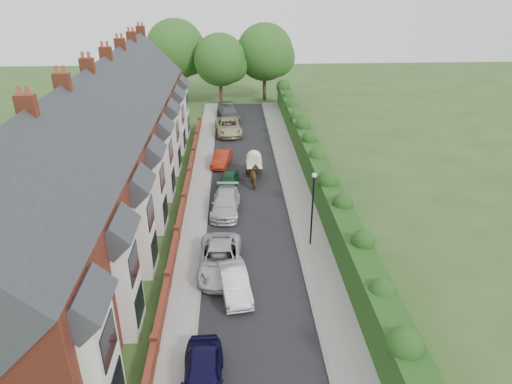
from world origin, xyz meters
TOP-DOWN VIEW (x-y plane):
  - ground at (0.00, 0.00)m, footprint 140.00×140.00m
  - road at (-0.50, 11.00)m, footprint 6.00×58.00m
  - pavement_hedge_side at (3.60, 11.00)m, footprint 2.20×58.00m
  - pavement_house_side at (-4.35, 11.00)m, footprint 1.70×58.00m
  - kerb_hedge_side at (2.55, 11.00)m, footprint 0.18×58.00m
  - kerb_house_side at (-3.55, 11.00)m, footprint 0.18×58.00m
  - hedge at (5.40, 11.00)m, footprint 2.10×58.00m
  - terrace_row at (-10.87, 9.98)m, footprint 9.05×40.50m
  - garden_wall_row at (-5.35, 10.00)m, footprint 0.35×40.35m
  - lamppost at (3.40, 4.00)m, footprint 0.32×0.32m
  - tree_far_left at (-2.65, 40.08)m, footprint 7.14×6.80m
  - tree_far_right at (3.39, 42.08)m, footprint 7.98×7.60m
  - tree_far_back at (-8.59, 43.08)m, footprint 8.40×8.00m
  - car_navy at (-3.00, -7.12)m, footprint 1.84×4.37m
  - car_silver_a at (-1.61, -0.60)m, footprint 2.08×4.35m
  - car_silver_b at (-2.43, 1.56)m, footprint 2.59×5.48m
  - car_white at (-2.15, 8.94)m, footprint 2.35×5.05m
  - car_green at (-1.95, 13.19)m, footprint 2.03×3.91m
  - car_red at (-2.58, 18.20)m, footprint 2.09×4.11m
  - car_beige at (-2.01, 27.40)m, footprint 3.22×6.02m
  - car_grey at (-1.94, 33.00)m, footprint 2.92×5.62m
  - horse at (0.28, 13.38)m, footprint 1.10×2.05m
  - horse_cart at (0.28, 15.49)m, footprint 1.39×3.06m

SIDE VIEW (x-z plane):
  - ground at x=0.00m, z-range 0.00..0.00m
  - road at x=-0.50m, z-range 0.00..0.02m
  - pavement_hedge_side at x=3.60m, z-range 0.00..0.12m
  - pavement_house_side at x=-4.35m, z-range 0.00..0.12m
  - kerb_hedge_side at x=2.55m, z-range 0.00..0.13m
  - kerb_house_side at x=-3.55m, z-range 0.00..0.13m
  - garden_wall_row at x=-5.35m, z-range -0.09..1.01m
  - car_green at x=-1.95m, z-range 0.00..1.27m
  - car_red at x=-2.58m, z-range 0.00..1.29m
  - car_silver_a at x=-1.61m, z-range 0.00..1.37m
  - car_white at x=-2.15m, z-range 0.00..1.43m
  - car_navy at x=-3.00m, z-range 0.00..1.48m
  - car_silver_b at x=-2.43m, z-range 0.00..1.51m
  - car_grey at x=-1.94m, z-range 0.00..1.56m
  - car_beige at x=-2.01m, z-range 0.00..1.61m
  - horse at x=0.28m, z-range 0.00..1.66m
  - horse_cart at x=0.28m, z-range 0.16..2.37m
  - hedge at x=5.40m, z-range 0.18..3.03m
  - lamppost at x=3.40m, z-range 0.72..5.88m
  - terrace_row at x=-10.87m, z-range -1.28..10.22m
  - tree_far_left at x=-2.65m, z-range 1.07..10.36m
  - tree_far_right at x=3.39m, z-range 1.16..11.47m
  - tree_far_back at x=-8.59m, z-range 1.21..12.03m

